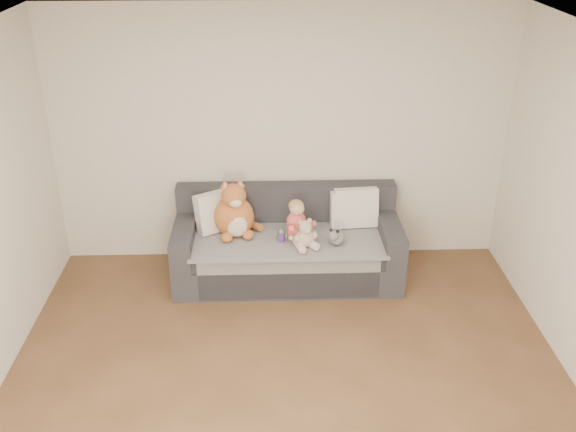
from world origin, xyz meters
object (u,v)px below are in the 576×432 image
object	(u,v)px
toddler	(298,224)
sippy_cup	(281,235)
plush_cat	(235,214)
teddy_bear	(305,236)
sofa	(287,247)

from	to	relation	value
toddler	sippy_cup	world-z (taller)	toddler
plush_cat	sippy_cup	world-z (taller)	plush_cat
teddy_bear	sofa	bearing A→B (deg)	99.65
plush_cat	teddy_bear	world-z (taller)	plush_cat
sofa	plush_cat	distance (m)	0.64
toddler	plush_cat	world-z (taller)	plush_cat
plush_cat	sippy_cup	size ratio (longest dim) A/B	4.66
plush_cat	sofa	bearing A→B (deg)	-12.06
toddler	teddy_bear	xyz separation A→B (m)	(0.06, -0.13, -0.06)
plush_cat	sippy_cup	bearing A→B (deg)	-32.85
sofa	plush_cat	world-z (taller)	plush_cat
sippy_cup	sofa	bearing A→B (deg)	69.49
sofa	toddler	bearing A→B (deg)	-58.99
teddy_bear	sippy_cup	size ratio (longest dim) A/B	2.28
toddler	sippy_cup	size ratio (longest dim) A/B	3.26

